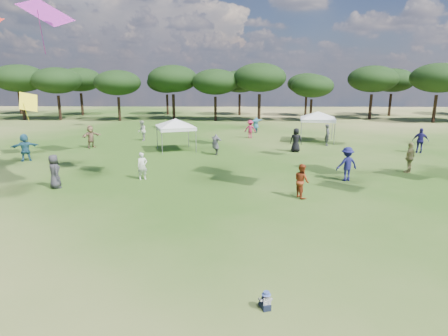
{
  "coord_description": "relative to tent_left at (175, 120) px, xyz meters",
  "views": [
    {
      "loc": [
        -0.43,
        -6.06,
        5.67
      ],
      "look_at": [
        -0.67,
        6.0,
        2.76
      ],
      "focal_mm": 30.0,
      "sensor_mm": 36.0,
      "label": 1
    }
  ],
  "objects": [
    {
      "name": "tree_line",
      "position": [
        7.22,
        24.11,
        3.01
      ],
      "size": [
        108.78,
        17.63,
        7.77
      ],
      "color": "black",
      "rests_on": "ground"
    },
    {
      "name": "tent_left",
      "position": [
        0.0,
        0.0,
        0.0
      ],
      "size": [
        5.36,
        5.36,
        2.84
      ],
      "rotation": [
        0.0,
        0.0,
        0.33
      ],
      "color": "gray",
      "rests_on": "ground"
    },
    {
      "name": "festival_crowd",
      "position": [
        3.51,
        -1.2,
        -1.52
      ],
      "size": [
        30.42,
        23.46,
        1.93
      ],
      "color": "#2F2E33",
      "rests_on": "ground"
    },
    {
      "name": "toddler",
      "position": [
        5.29,
        -21.01,
        -2.2
      ],
      "size": [
        0.37,
        0.4,
        0.5
      ],
      "rotation": [
        0.0,
        0.0,
        0.28
      ],
      "color": "black",
      "rests_on": "ground"
    },
    {
      "name": "tent_right",
      "position": [
        12.2,
        4.6,
        0.19
      ],
      "size": [
        6.0,
        6.0,
        3.03
      ],
      "rotation": [
        0.0,
        0.0,
        -0.19
      ],
      "color": "gray",
      "rests_on": "ground"
    }
  ]
}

